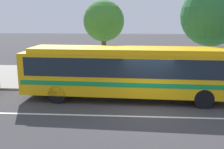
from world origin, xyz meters
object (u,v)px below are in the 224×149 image
(transit_bus, at_px, (128,70))
(bus_stop_sign, at_px, (189,65))
(street_tree_mid_block, at_px, (212,16))
(pedestrian_waiting_near_sign, at_px, (181,69))
(street_tree_near_stop, at_px, (104,22))

(transit_bus, bearing_deg, bus_stop_sign, 25.62)
(transit_bus, distance_m, street_tree_mid_block, 7.46)
(transit_bus, height_order, bus_stop_sign, transit_bus)
(transit_bus, xyz_separation_m, pedestrian_waiting_near_sign, (3.53, 3.22, -0.52))
(transit_bus, relative_size, pedestrian_waiting_near_sign, 6.54)
(street_tree_near_stop, relative_size, street_tree_mid_block, 0.85)
(transit_bus, height_order, street_tree_near_stop, street_tree_near_stop)
(transit_bus, relative_size, bus_stop_sign, 4.89)
(pedestrian_waiting_near_sign, xyz_separation_m, street_tree_near_stop, (-5.29, 1.25, 3.05))
(bus_stop_sign, relative_size, street_tree_mid_block, 0.36)
(transit_bus, height_order, street_tree_mid_block, street_tree_mid_block)
(bus_stop_sign, bearing_deg, transit_bus, -154.38)
(bus_stop_sign, distance_m, street_tree_near_stop, 6.60)
(bus_stop_sign, height_order, street_tree_mid_block, street_tree_mid_block)
(transit_bus, bearing_deg, street_tree_mid_block, 36.72)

